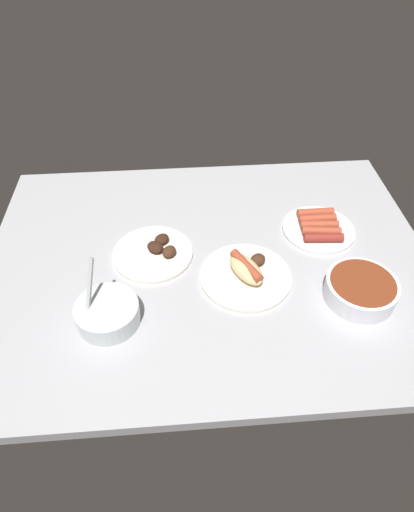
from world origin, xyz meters
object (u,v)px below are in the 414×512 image
(bowl_chili, at_px, (361,289))
(plate_hotdog_assembled, at_px, (246,273))
(plate_grilled_meat, at_px, (155,252))
(plate_sausages, at_px, (319,227))
(bowl_coleslaw, at_px, (107,313))

(bowl_chili, relative_size, plate_hotdog_assembled, 0.74)
(plate_grilled_meat, bearing_deg, plate_sausages, -172.57)
(plate_sausages, xyz_separation_m, plate_hotdog_assembled, (0.23, 0.17, 0.00))
(plate_hotdog_assembled, bearing_deg, bowl_coleslaw, 18.22)
(bowl_chili, xyz_separation_m, bowl_coleslaw, (0.61, 0.03, 0.00))
(bowl_chili, distance_m, plate_sausages, 0.26)
(bowl_chili, bearing_deg, plate_hotdog_assembled, -17.99)
(bowl_coleslaw, xyz_separation_m, plate_hotdog_assembled, (-0.34, -0.11, -0.01))
(plate_grilled_meat, relative_size, plate_sausages, 1.06)
(plate_grilled_meat, xyz_separation_m, plate_sausages, (-0.47, -0.06, 0.00))
(plate_grilled_meat, bearing_deg, bowl_coleslaw, 63.94)
(bowl_chili, bearing_deg, plate_grilled_meat, -20.71)
(plate_grilled_meat, bearing_deg, plate_hotdog_assembled, 156.30)
(plate_sausages, bearing_deg, plate_hotdog_assembled, 35.15)
(plate_grilled_meat, xyz_separation_m, plate_hotdog_assembled, (-0.24, 0.10, 0.01))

